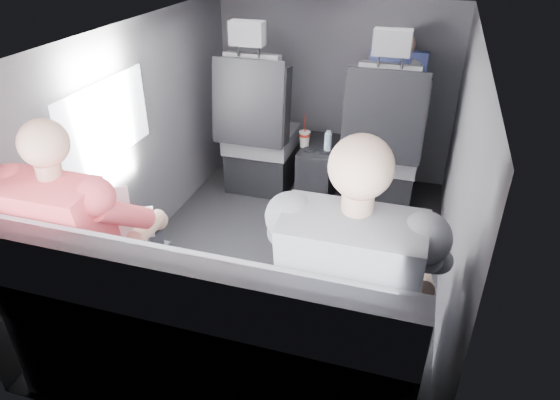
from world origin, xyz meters
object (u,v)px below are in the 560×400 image
(center_console, at_px, (319,169))
(laptop_black, at_px, (361,264))
(rear_bench, at_px, (210,347))
(water_bottle, at_px, (328,142))
(passenger_front_right, at_px, (395,95))
(passenger_rear_right, at_px, (354,292))
(soda_cup, at_px, (305,138))
(front_seat_left, at_px, (259,139))
(laptop_white, at_px, (106,223))
(front_seat_right, at_px, (382,154))
(passenger_rear_left, at_px, (89,246))

(center_console, xyz_separation_m, laptop_black, (0.54, -1.64, 0.43))
(rear_bench, height_order, laptop_black, rear_bench)
(rear_bench, bearing_deg, water_bottle, 87.66)
(water_bottle, height_order, passenger_front_right, passenger_front_right)
(passenger_rear_right, bearing_deg, rear_bench, -170.20)
(water_bottle, bearing_deg, passenger_rear_right, -75.01)
(soda_cup, bearing_deg, water_bottle, -10.02)
(soda_cup, xyz_separation_m, passenger_front_right, (0.57, 0.28, 0.28))
(center_console, relative_size, soda_cup, 1.95)
(front_seat_left, distance_m, passenger_front_right, 1.02)
(center_console, relative_size, rear_bench, 0.30)
(front_seat_left, bearing_deg, laptop_black, -58.21)
(center_console, relative_size, laptop_white, 1.00)
(water_bottle, height_order, laptop_black, laptop_black)
(water_bottle, bearing_deg, front_seat_right, 8.59)
(passenger_rear_right, bearing_deg, front_seat_right, 92.99)
(front_seat_left, height_order, water_bottle, front_seat_left)
(laptop_black, bearing_deg, passenger_front_right, 92.14)
(laptop_white, bearing_deg, front_seat_left, 84.99)
(passenger_front_right, bearing_deg, rear_bench, -102.28)
(center_console, height_order, passenger_rear_right, passenger_rear_right)
(soda_cup, height_order, laptop_black, laptop_black)
(soda_cup, height_order, passenger_front_right, passenger_front_right)
(rear_bench, distance_m, soda_cup, 1.89)
(front_seat_right, distance_m, rear_bench, 1.96)
(rear_bench, height_order, passenger_rear_left, passenger_rear_left)
(rear_bench, distance_m, laptop_white, 0.73)
(front_seat_right, distance_m, laptop_black, 1.61)
(center_console, height_order, passenger_front_right, passenger_front_right)
(passenger_rear_left, xyz_separation_m, passenger_front_right, (1.04, 2.06, 0.12))
(laptop_white, distance_m, passenger_rear_left, 0.17)
(laptop_white, relative_size, passenger_rear_left, 0.39)
(passenger_rear_left, distance_m, passenger_front_right, 2.31)
(rear_bench, bearing_deg, center_console, 90.00)
(front_seat_right, height_order, water_bottle, front_seat_right)
(laptop_black, bearing_deg, soda_cup, 112.15)
(passenger_rear_right, bearing_deg, laptop_black, 91.41)
(rear_bench, relative_size, passenger_rear_right, 1.23)
(center_console, relative_size, laptop_black, 1.47)
(front_seat_right, bearing_deg, soda_cup, -177.34)
(soda_cup, bearing_deg, center_console, 33.22)
(laptop_white, bearing_deg, center_console, 70.56)
(laptop_white, bearing_deg, water_bottle, 67.12)
(center_console, distance_m, water_bottle, 0.29)
(front_seat_left, xyz_separation_m, center_console, (0.45, 0.04, -0.20))
(center_console, bearing_deg, passenger_front_right, 24.89)
(front_seat_right, height_order, passenger_rear_left, front_seat_right)
(front_seat_left, xyz_separation_m, water_bottle, (0.53, -0.06, 0.07))
(center_console, bearing_deg, rear_bench, -90.00)
(rear_bench, distance_m, passenger_front_right, 2.25)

